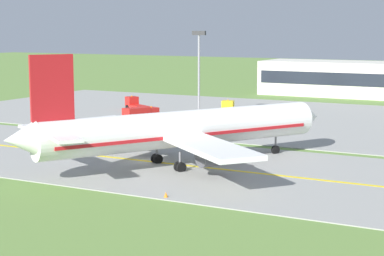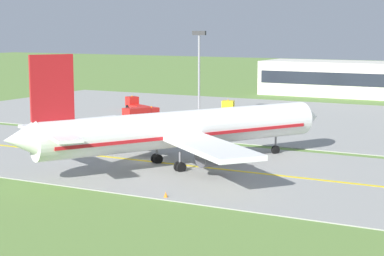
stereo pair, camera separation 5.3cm
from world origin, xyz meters
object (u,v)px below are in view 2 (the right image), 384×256
(airplane_lead, at_px, (180,130))
(service_truck_baggage, at_px, (141,114))
(apron_light_mast, at_px, (199,63))
(service_truck_fuel, at_px, (135,104))
(service_truck_pushback, at_px, (227,108))

(airplane_lead, bearing_deg, service_truck_baggage, 129.46)
(apron_light_mast, bearing_deg, airplane_lead, -65.82)
(airplane_lead, xyz_separation_m, service_truck_fuel, (-32.06, 40.85, -2.95))
(service_truck_baggage, height_order, apron_light_mast, apron_light_mast)
(service_truck_pushback, relative_size, apron_light_mast, 0.46)
(service_truck_pushback, bearing_deg, apron_light_mast, -108.89)
(service_truck_pushback, bearing_deg, service_truck_fuel, -175.58)
(service_truck_fuel, xyz_separation_m, apron_light_mast, (15.95, -4.98, 8.14))
(service_truck_fuel, relative_size, service_truck_pushback, 0.99)
(service_truck_baggage, relative_size, apron_light_mast, 0.43)
(airplane_lead, bearing_deg, service_truck_fuel, 128.12)
(service_truck_baggage, distance_m, service_truck_fuel, 17.68)
(service_truck_pushback, bearing_deg, service_truck_baggage, -116.47)
(service_truck_fuel, height_order, apron_light_mast, apron_light_mast)
(service_truck_pushback, bearing_deg, airplane_lead, -71.76)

